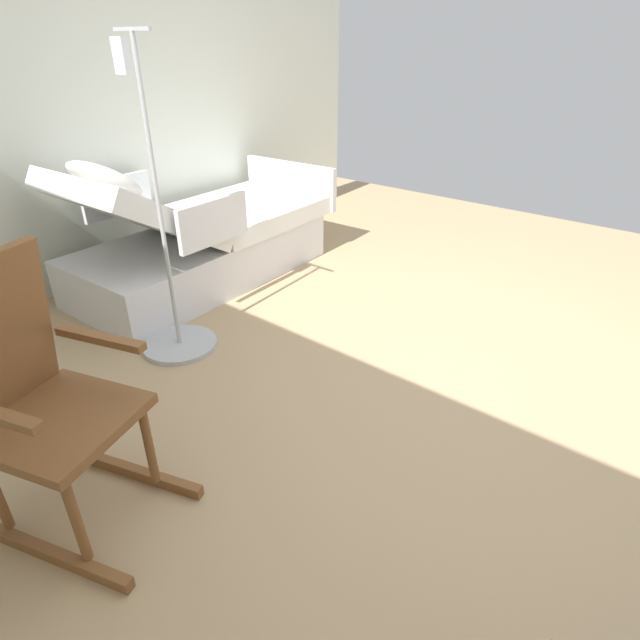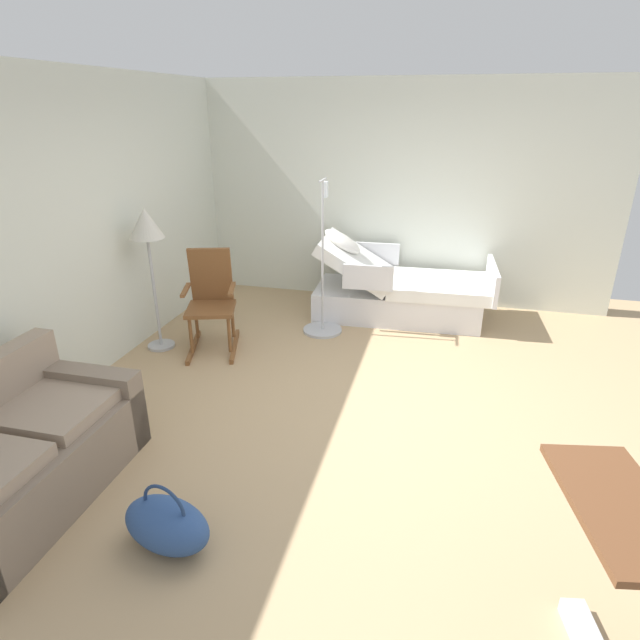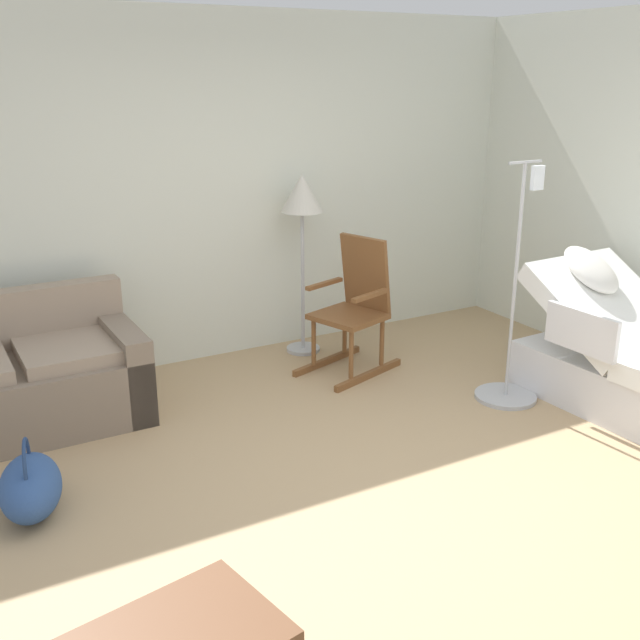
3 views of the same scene
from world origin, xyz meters
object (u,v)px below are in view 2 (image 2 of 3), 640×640
(overbed_table, at_px, (614,572))
(duffel_bag, at_px, (167,524))
(hospital_bed, at_px, (398,292))
(rocking_chair, at_px, (211,302))
(floor_lamp, at_px, (147,233))
(couch, at_px, (13,461))
(iv_pole, at_px, (323,311))

(overbed_table, bearing_deg, duffel_bag, 87.08)
(hospital_bed, xyz_separation_m, duffel_bag, (-3.90, 0.89, -0.15))
(hospital_bed, xyz_separation_m, overbed_table, (-4.01, -1.36, 0.23))
(rocking_chair, distance_m, overbed_table, 4.14)
(floor_lamp, relative_size, duffel_bag, 2.41)
(overbed_table, xyz_separation_m, duffel_bag, (0.11, 2.25, -0.38))
(couch, bearing_deg, overbed_table, -93.67)
(couch, height_order, iv_pole, iv_pole)
(overbed_table, bearing_deg, couch, 86.33)
(iv_pole, bearing_deg, couch, 158.44)
(hospital_bed, bearing_deg, iv_pole, 130.98)
(hospital_bed, distance_m, floor_lamp, 2.92)
(rocking_chair, relative_size, duffel_bag, 1.71)
(rocking_chair, height_order, overbed_table, rocking_chair)
(couch, xyz_separation_m, duffel_bag, (-0.10, -1.12, -0.15))
(duffel_bag, height_order, iv_pole, iv_pole)
(floor_lamp, bearing_deg, hospital_bed, -57.38)
(duffel_bag, bearing_deg, couch, 84.82)
(couch, bearing_deg, duffel_bag, -95.18)
(hospital_bed, height_order, overbed_table, hospital_bed)
(floor_lamp, bearing_deg, rocking_chair, -72.91)
(couch, distance_m, overbed_table, 3.38)
(hospital_bed, relative_size, iv_pole, 1.24)
(hospital_bed, relative_size, duffel_bag, 3.42)
(hospital_bed, relative_size, overbed_table, 2.40)
(floor_lamp, xyz_separation_m, duffel_bag, (-2.40, -1.45, -1.07))
(couch, relative_size, iv_pole, 0.95)
(couch, bearing_deg, floor_lamp, 8.19)
(couch, relative_size, overbed_table, 1.84)
(floor_lamp, distance_m, duffel_bag, 3.00)
(iv_pole, bearing_deg, duffel_bag, 177.86)
(floor_lamp, bearing_deg, duffel_bag, -148.94)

